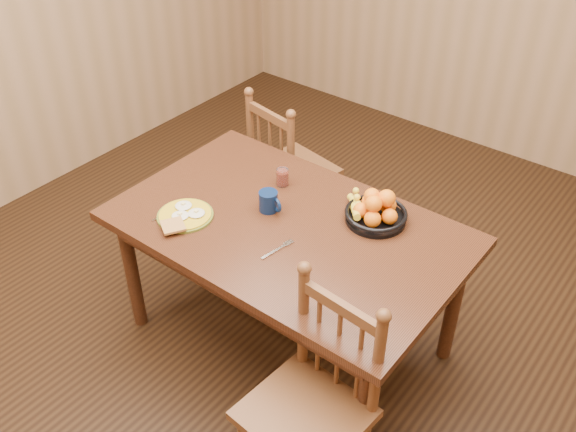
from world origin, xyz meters
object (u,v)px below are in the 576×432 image
Objects in this scene: chair_far at (289,169)px; coffee_mug at (269,201)px; breakfast_plate at (185,215)px; fruit_bowl at (375,211)px; chair_near at (312,404)px; dining_table at (288,239)px.

chair_far reaches higher than coffee_mug.
breakfast_plate is 0.88m from fruit_bowl.
coffee_mug is 0.49m from fruit_bowl.
chair_near reaches higher than coffee_mug.
breakfast_plate is at bearing -143.44° from fruit_bowl.
chair_far is at bearing 98.37° from breakfast_plate.
dining_table is 5.22× the size of breakfast_plate.
fruit_bowl is at bearing 28.77° from coffee_mug.
chair_near is at bearing -40.56° from coffee_mug.
dining_table is 0.20m from coffee_mug.
chair_near reaches higher than chair_far.
fruit_bowl is at bearing 112.00° from chair_near.
chair_near is 3.16× the size of breakfast_plate.
chair_far is at bearing 152.01° from fruit_bowl.
fruit_bowl is (0.85, -0.45, 0.34)m from chair_far.
coffee_mug is at bearing 166.00° from dining_table.
chair_far is 2.95× the size of fruit_bowl.
fruit_bowl reaches higher than dining_table.
chair_far is 7.16× the size of coffee_mug.
breakfast_plate reaches higher than dining_table.
chair_near is (1.11, -1.28, 0.01)m from chair_far.
breakfast_plate is 0.40m from coffee_mug.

